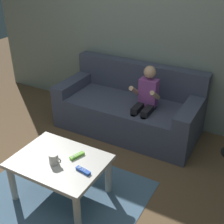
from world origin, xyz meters
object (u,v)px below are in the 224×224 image
at_px(game_remote_lime_center, 77,156).
at_px(coffee_mug, 54,159).
at_px(person_seated_on_couch, 145,101).
at_px(coffee_table, 60,166).
at_px(couch, 129,108).
at_px(game_remote_blue_near_edge, 83,171).

bearing_deg(game_remote_lime_center, coffee_mug, -124.89).
xyz_separation_m(person_seated_on_couch, coffee_table, (-0.29, -1.20, -0.18)).
relative_size(coffee_table, coffee_mug, 6.75).
relative_size(person_seated_on_couch, game_remote_lime_center, 6.27).
distance_m(couch, coffee_table, 1.37).
distance_m(game_remote_blue_near_edge, game_remote_lime_center, 0.21).
distance_m(person_seated_on_couch, coffee_table, 1.24).
bearing_deg(coffee_mug, person_seated_on_couch, 76.97).
height_order(person_seated_on_couch, game_remote_lime_center, person_seated_on_couch).
relative_size(couch, game_remote_lime_center, 11.92).
height_order(person_seated_on_couch, game_remote_blue_near_edge, person_seated_on_couch).
relative_size(game_remote_lime_center, coffee_mug, 1.22).
bearing_deg(person_seated_on_couch, game_remote_blue_near_edge, -90.72).
bearing_deg(coffee_table, coffee_mug, -93.48).
xyz_separation_m(game_remote_blue_near_edge, coffee_mug, (-0.28, -0.03, 0.04)).
height_order(coffee_table, game_remote_lime_center, game_remote_lime_center).
bearing_deg(couch, game_remote_blue_near_edge, -79.59).
height_order(game_remote_blue_near_edge, coffee_mug, coffee_mug).
bearing_deg(couch, game_remote_lime_center, -85.51).
relative_size(coffee_table, game_remote_lime_center, 5.53).
bearing_deg(game_remote_lime_center, person_seated_on_couch, 80.94).
height_order(couch, game_remote_blue_near_edge, couch).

